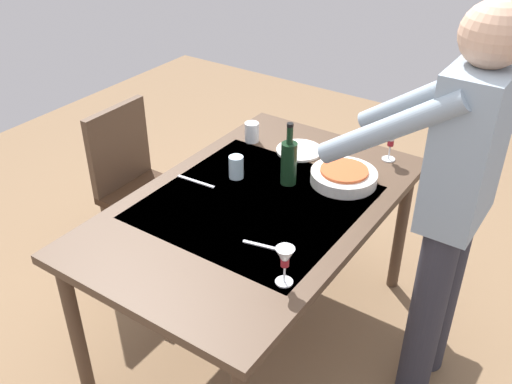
% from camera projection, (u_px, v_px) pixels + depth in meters
% --- Properties ---
extents(ground_plane, '(6.00, 6.00, 0.00)m').
position_uv_depth(ground_plane, '(256.00, 331.00, 2.89)').
color(ground_plane, '#846647').
extents(dining_table, '(1.56, 0.99, 0.77)m').
position_uv_depth(dining_table, '(256.00, 216.00, 2.52)').
color(dining_table, '#4C3828').
rests_on(dining_table, ground_plane).
extents(chair_near, '(0.40, 0.40, 0.91)m').
position_uv_depth(chair_near, '(135.00, 179.00, 3.11)').
color(chair_near, '#352114').
rests_on(chair_near, ground_plane).
extents(person_server, '(0.42, 0.61, 1.69)m').
position_uv_depth(person_server, '(452.00, 197.00, 2.15)').
color(person_server, '#2D2D38').
rests_on(person_server, ground_plane).
extents(wine_bottle, '(0.07, 0.07, 0.30)m').
position_uv_depth(wine_bottle, '(289.00, 161.00, 2.55)').
color(wine_bottle, black).
rests_on(wine_bottle, dining_table).
extents(wine_glass_left, '(0.07, 0.07, 0.15)m').
position_uv_depth(wine_glass_left, '(391.00, 140.00, 2.74)').
color(wine_glass_left, white).
rests_on(wine_glass_left, dining_table).
extents(wine_glass_right, '(0.07, 0.07, 0.15)m').
position_uv_depth(wine_glass_right, '(285.00, 259.00, 1.98)').
color(wine_glass_right, white).
rests_on(wine_glass_right, dining_table).
extents(water_cup_near_left, '(0.07, 0.07, 0.10)m').
position_uv_depth(water_cup_near_left, '(252.00, 132.00, 2.93)').
color(water_cup_near_left, silver).
rests_on(water_cup_near_left, dining_table).
extents(water_cup_near_right, '(0.07, 0.07, 0.11)m').
position_uv_depth(water_cup_near_right, '(236.00, 167.00, 2.62)').
color(water_cup_near_right, silver).
rests_on(water_cup_near_right, dining_table).
extents(serving_bowl_pasta, '(0.30, 0.30, 0.07)m').
position_uv_depth(serving_bowl_pasta, '(344.00, 176.00, 2.60)').
color(serving_bowl_pasta, white).
rests_on(serving_bowl_pasta, dining_table).
extents(dinner_plate_near, '(0.23, 0.23, 0.01)m').
position_uv_depth(dinner_plate_near, '(299.00, 150.00, 2.86)').
color(dinner_plate_near, white).
rests_on(dinner_plate_near, dining_table).
extents(table_knife, '(0.03, 0.20, 0.00)m').
position_uv_depth(table_knife, '(196.00, 181.00, 2.62)').
color(table_knife, silver).
rests_on(table_knife, dining_table).
extents(table_fork, '(0.05, 0.18, 0.00)m').
position_uv_depth(table_fork, '(265.00, 246.00, 2.21)').
color(table_fork, silver).
rests_on(table_fork, dining_table).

